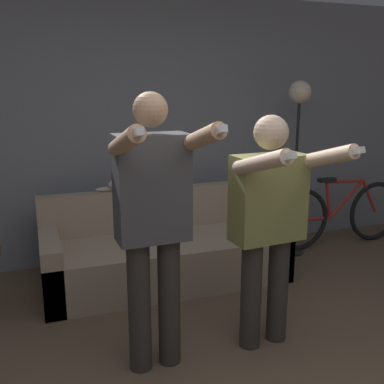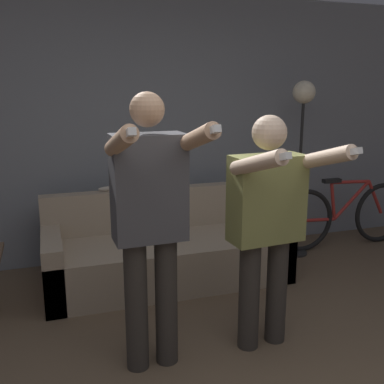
% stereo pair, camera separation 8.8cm
% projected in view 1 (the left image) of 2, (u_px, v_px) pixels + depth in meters
% --- Properties ---
extents(wall_back, '(10.00, 0.05, 2.60)m').
position_uv_depth(wall_back, '(139.00, 130.00, 4.45)').
color(wall_back, gray).
rests_on(wall_back, ground_plane).
extents(couch, '(2.14, 0.84, 0.79)m').
position_uv_depth(couch, '(165.00, 253.00, 4.06)').
color(couch, tan).
rests_on(couch, ground_plane).
extents(person_left, '(0.51, 0.67, 1.70)m').
position_uv_depth(person_left, '(154.00, 217.00, 2.62)').
color(person_left, '#38332D').
rests_on(person_left, ground_plane).
extents(person_right, '(0.58, 0.69, 1.56)m').
position_uv_depth(person_right, '(269.00, 216.00, 2.89)').
color(person_right, '#38332D').
rests_on(person_right, ground_plane).
extents(cat, '(0.49, 0.13, 0.16)m').
position_uv_depth(cat, '(128.00, 183.00, 4.13)').
color(cat, '#B7AD9E').
rests_on(cat, couch).
extents(floor_lamp, '(0.25, 0.25, 1.78)m').
position_uv_depth(floor_lamp, '(298.00, 117.00, 4.45)').
color(floor_lamp, black).
rests_on(floor_lamp, ground_plane).
extents(bicycle, '(1.67, 0.07, 0.77)m').
position_uv_depth(bicycle, '(339.00, 214.00, 4.93)').
color(bicycle, black).
rests_on(bicycle, ground_plane).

